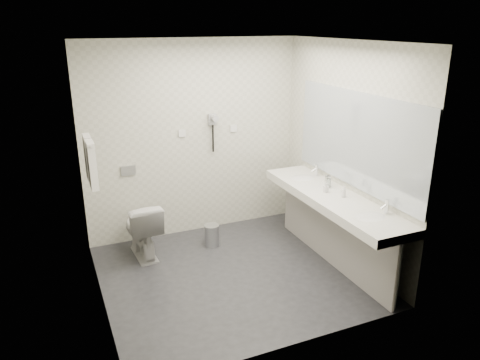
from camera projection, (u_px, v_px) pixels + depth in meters
name	position (u px, v px, depth m)	size (l,w,h in m)	color
floor	(233.00, 274.00, 5.15)	(2.80, 2.80, 0.00)	#232428
ceiling	(232.00, 41.00, 4.34)	(2.80, 2.80, 0.00)	silver
wall_back	(193.00, 140.00, 5.87)	(2.80, 2.80, 0.00)	beige
wall_front	(296.00, 214.00, 3.62)	(2.80, 2.80, 0.00)	beige
wall_left	(91.00, 186.00, 4.22)	(2.60, 2.60, 0.00)	beige
wall_right	(345.00, 153.00, 5.27)	(2.60, 2.60, 0.00)	beige
vanity_counter	(333.00, 199.00, 5.14)	(0.55, 2.20, 0.10)	silver
vanity_panel	(332.00, 233.00, 5.29)	(0.03, 2.15, 0.75)	gray
vanity_post_near	(397.00, 276.00, 4.40)	(0.06, 0.06, 0.75)	silver
vanity_post_far	(290.00, 202.00, 6.20)	(0.06, 0.06, 0.75)	silver
mirror	(356.00, 140.00, 5.03)	(0.02, 2.20, 1.05)	#B2BCC6
basin_near	(370.00, 218.00, 4.56)	(0.40, 0.31, 0.05)	silver
basin_far	(303.00, 179.00, 5.69)	(0.40, 0.31, 0.05)	silver
faucet_near	(387.00, 207.00, 4.61)	(0.04, 0.04, 0.15)	silver
faucet_far	(317.00, 170.00, 5.74)	(0.04, 0.04, 0.15)	silver
soap_bottle_a	(326.00, 188.00, 5.19)	(0.05, 0.05, 0.11)	beige
soap_bottle_c	(344.00, 192.00, 5.05)	(0.05, 0.05, 0.13)	beige
glass_left	(328.00, 183.00, 5.34)	(0.06, 0.06, 0.10)	silver
glass_right	(328.00, 181.00, 5.39)	(0.07, 0.07, 0.12)	silver
toilet	(142.00, 229.00, 5.47)	(0.39, 0.68, 0.69)	silver
flush_plate	(128.00, 171.00, 5.64)	(0.18, 0.02, 0.12)	#B2B5BA
pedal_bin	(212.00, 236.00, 5.77)	(0.19, 0.19, 0.26)	#B2B5BA
bin_lid	(211.00, 226.00, 5.73)	(0.19, 0.19, 0.01)	#B2B5BA
towel_rail	(87.00, 140.00, 4.62)	(0.02, 0.02, 0.62)	silver
towel_near	(92.00, 165.00, 4.57)	(0.07, 0.24, 0.48)	white
towel_far	(89.00, 158.00, 4.81)	(0.07, 0.24, 0.48)	white
dryer_cradle	(212.00, 119.00, 5.86)	(0.10, 0.04, 0.14)	#97989C
dryer_barrel	(214.00, 118.00, 5.79)	(0.08, 0.08, 0.14)	#97989C
dryer_cord	(213.00, 139.00, 5.93)	(0.02, 0.02, 0.35)	black
switch_plate_a	(182.00, 133.00, 5.77)	(0.09, 0.02, 0.09)	silver
switch_plate_b	(233.00, 128.00, 6.03)	(0.09, 0.02, 0.09)	silver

